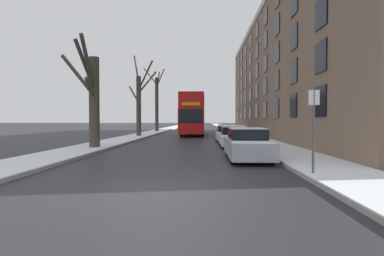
% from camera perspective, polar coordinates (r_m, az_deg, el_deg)
% --- Properties ---
extents(ground_plane, '(320.00, 320.00, 0.00)m').
position_cam_1_polar(ground_plane, '(7.42, -7.82, -11.99)').
color(ground_plane, '#28282D').
extents(sidewalk_left, '(2.60, 130.00, 0.16)m').
position_cam_1_polar(sidewalk_left, '(60.50, -4.12, -0.01)').
color(sidewalk_left, gray).
rests_on(sidewalk_left, ground).
extents(sidewalk_right, '(2.60, 130.00, 0.16)m').
position_cam_1_polar(sidewalk_right, '(60.27, 6.35, -0.02)').
color(sidewalk_right, gray).
rests_on(sidewalk_right, ground).
extents(terrace_facade_right, '(9.10, 43.62, 13.08)m').
position_cam_1_polar(terrace_facade_right, '(33.40, 20.06, 9.75)').
color(terrace_facade_right, '#7A604C').
rests_on(terrace_facade_right, ground).
extents(bare_tree_left_0, '(2.24, 4.36, 6.15)m').
position_cam_1_polar(bare_tree_left_0, '(18.32, -18.45, 5.70)').
color(bare_tree_left_0, '#423A30').
rests_on(bare_tree_left_0, ground).
extents(bare_tree_left_1, '(3.03, 2.26, 8.43)m').
position_cam_1_polar(bare_tree_left_1, '(30.59, -10.03, 5.02)').
color(bare_tree_left_1, '#423A30').
rests_on(bare_tree_left_1, ground).
extents(bare_tree_left_2, '(2.78, 1.83, 8.84)m').
position_cam_1_polar(bare_tree_left_2, '(42.16, -6.74, 4.96)').
color(bare_tree_left_2, '#423A30').
rests_on(bare_tree_left_2, ground).
extents(double_decker_bus, '(2.57, 11.60, 4.48)m').
position_cam_1_polar(double_decker_bus, '(34.48, 0.21, 2.88)').
color(double_decker_bus, red).
rests_on(double_decker_bus, ground).
extents(parked_car_0, '(1.74, 4.23, 1.38)m').
position_cam_1_polar(parked_car_0, '(13.29, 10.50, -3.16)').
color(parked_car_0, '#9EA3AD').
rests_on(parked_car_0, ground).
extents(parked_car_1, '(1.72, 4.20, 1.36)m').
position_cam_1_polar(parked_car_1, '(19.34, 7.93, -1.74)').
color(parked_car_1, silver).
rests_on(parked_car_1, ground).
extents(parked_car_2, '(1.79, 4.44, 1.31)m').
position_cam_1_polar(parked_car_2, '(24.56, 6.73, -1.07)').
color(parked_car_2, silver).
rests_on(parked_car_2, ground).
extents(pedestrian_left_sidewalk, '(0.38, 0.38, 1.75)m').
position_cam_1_polar(pedestrian_left_sidewalk, '(19.10, -18.02, -0.84)').
color(pedestrian_left_sidewalk, navy).
rests_on(pedestrian_left_sidewalk, ground).
extents(street_sign_post, '(0.32, 0.07, 2.65)m').
position_cam_1_polar(street_sign_post, '(9.53, 22.14, 0.12)').
color(street_sign_post, '#4C4F54').
rests_on(street_sign_post, ground).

